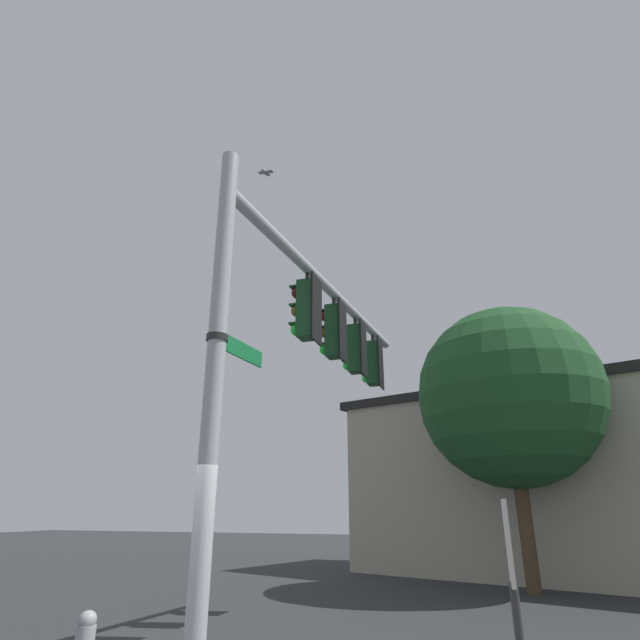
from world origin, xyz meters
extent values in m
cylinder|color=#ADB2B7|center=(0.00, 0.00, 3.35)|extent=(0.23, 0.23, 6.69)
cylinder|color=#ADB2B7|center=(3.76, -0.38, 6.11)|extent=(7.54, 0.96, 0.20)
cylinder|color=black|center=(2.59, -0.26, 5.92)|extent=(0.08, 0.08, 0.18)
cube|color=#194723|center=(2.59, -0.26, 5.31)|extent=(0.36, 0.30, 1.05)
sphere|color=#590F0F|center=(2.59, -0.07, 5.66)|extent=(0.22, 0.22, 0.22)
cube|color=#194723|center=(2.59, -0.05, 5.76)|extent=(0.24, 0.20, 0.03)
sphere|color=brown|center=(2.59, -0.07, 5.31)|extent=(0.22, 0.22, 0.22)
cube|color=#194723|center=(2.59, -0.05, 5.41)|extent=(0.24, 0.20, 0.03)
sphere|color=#1EE533|center=(2.59, -0.07, 4.96)|extent=(0.22, 0.22, 0.22)
cube|color=#194723|center=(2.59, -0.05, 5.06)|extent=(0.24, 0.20, 0.03)
cube|color=black|center=(2.59, -0.43, 5.31)|extent=(0.54, 0.03, 1.22)
cylinder|color=black|center=(3.85, -0.39, 5.92)|extent=(0.08, 0.08, 0.18)
cube|color=#194723|center=(3.85, -0.39, 5.31)|extent=(0.36, 0.30, 1.05)
sphere|color=#590F0F|center=(3.85, -0.20, 5.66)|extent=(0.22, 0.22, 0.22)
cube|color=#194723|center=(3.85, -0.18, 5.76)|extent=(0.24, 0.20, 0.03)
sphere|color=brown|center=(3.85, -0.20, 5.31)|extent=(0.22, 0.22, 0.22)
cube|color=#194723|center=(3.85, -0.18, 5.41)|extent=(0.24, 0.20, 0.03)
sphere|color=#1EE533|center=(3.85, -0.20, 4.96)|extent=(0.22, 0.22, 0.22)
cube|color=#194723|center=(3.85, -0.18, 5.06)|extent=(0.24, 0.20, 0.03)
cube|color=black|center=(3.85, -0.56, 5.31)|extent=(0.54, 0.03, 1.22)
cylinder|color=black|center=(5.12, -0.52, 5.92)|extent=(0.08, 0.08, 0.18)
cube|color=#194723|center=(5.12, -0.52, 5.31)|extent=(0.36, 0.30, 1.05)
sphere|color=#590F0F|center=(5.12, -0.33, 5.66)|extent=(0.22, 0.22, 0.22)
cube|color=#194723|center=(5.12, -0.31, 5.76)|extent=(0.24, 0.20, 0.03)
sphere|color=brown|center=(5.12, -0.33, 5.31)|extent=(0.22, 0.22, 0.22)
cube|color=#194723|center=(5.12, -0.31, 5.41)|extent=(0.24, 0.20, 0.03)
sphere|color=#1EE533|center=(5.12, -0.33, 4.96)|extent=(0.22, 0.22, 0.22)
cube|color=#194723|center=(5.12, -0.31, 5.06)|extent=(0.24, 0.20, 0.03)
cube|color=black|center=(5.12, -0.69, 5.31)|extent=(0.54, 0.03, 1.22)
cylinder|color=black|center=(6.38, -0.65, 5.92)|extent=(0.08, 0.08, 0.18)
cube|color=#194723|center=(6.38, -0.65, 5.31)|extent=(0.36, 0.30, 1.05)
sphere|color=#590F0F|center=(6.38, -0.46, 5.66)|extent=(0.22, 0.22, 0.22)
cube|color=#194723|center=(6.38, -0.44, 5.76)|extent=(0.24, 0.20, 0.03)
sphere|color=brown|center=(6.38, -0.46, 5.31)|extent=(0.22, 0.22, 0.22)
cube|color=#194723|center=(6.38, -0.44, 5.41)|extent=(0.24, 0.20, 0.03)
sphere|color=#1EE533|center=(6.38, -0.46, 4.96)|extent=(0.22, 0.22, 0.22)
cube|color=#194723|center=(6.38, -0.44, 5.06)|extent=(0.24, 0.20, 0.03)
cube|color=black|center=(6.38, -0.82, 5.31)|extent=(0.54, 0.03, 1.22)
cube|color=#147238|center=(0.60, -0.06, 4.00)|extent=(0.94, 0.12, 0.22)
cube|color=white|center=(0.60, -0.04, 4.00)|extent=(0.94, 0.10, 0.04)
cylinder|color=#262626|center=(0.00, 0.00, 4.00)|extent=(0.27, 0.27, 0.08)
ellipsoid|color=gray|center=(3.31, 0.98, 8.97)|extent=(0.30, 0.19, 0.09)
cube|color=gray|center=(3.31, 1.00, 8.98)|extent=(0.21, 0.39, 0.14)
cube|color=gray|center=(3.30, 0.96, 8.98)|extent=(0.21, 0.39, 0.14)
cube|color=#A89E89|center=(13.77, -5.00, 2.78)|extent=(9.25, 13.76, 5.56)
cube|color=#193F1E|center=(16.51, -5.99, 3.06)|extent=(4.85, 11.12, 0.30)
cube|color=black|center=(13.77, -5.00, 5.71)|extent=(9.62, 14.31, 0.30)
cylinder|color=#4C3823|center=(10.25, -3.79, 1.65)|extent=(0.37, 0.37, 3.30)
sphere|color=#1E4C23|center=(10.25, -3.79, 5.11)|extent=(5.17, 5.17, 5.17)
sphere|color=#99999E|center=(0.92, 2.08, 0.71)|extent=(0.23, 0.23, 0.23)
cube|color=silver|center=(0.39, -3.10, 1.75)|extent=(0.60, 0.04, 0.76)
camera|label=1|loc=(-5.25, -2.98, 2.04)|focal=28.62mm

